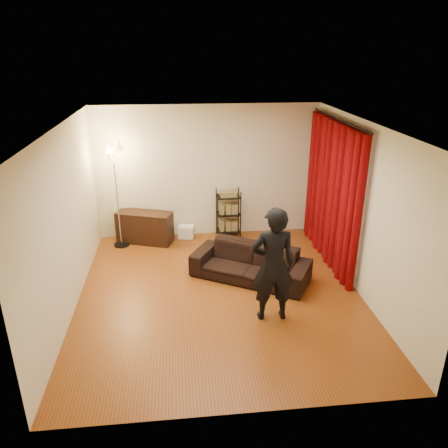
{
  "coord_description": "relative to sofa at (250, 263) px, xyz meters",
  "views": [
    {
      "loc": [
        -0.6,
        -6.09,
        3.74
      ],
      "look_at": [
        0.1,
        0.3,
        1.1
      ],
      "focal_mm": 35.0,
      "sensor_mm": 36.0,
      "label": 1
    }
  ],
  "objects": [
    {
      "name": "floor",
      "position": [
        -0.57,
        -0.45,
        -0.29
      ],
      "size": [
        5.0,
        5.0,
        0.0
      ],
      "primitive_type": "plane",
      "color": "#8D410E",
      "rests_on": "ground"
    },
    {
      "name": "floor_lamp",
      "position": [
        -2.35,
        1.61,
        0.74
      ],
      "size": [
        0.42,
        0.42,
        2.06
      ],
      "primitive_type": null,
      "rotation": [
        0.0,
        0.0,
        0.15
      ],
      "color": "silver",
      "rests_on": "ground"
    },
    {
      "name": "ceiling",
      "position": [
        -0.57,
        -0.45,
        2.41
      ],
      "size": [
        5.0,
        5.0,
        0.0
      ],
      "primitive_type": "plane",
      "rotation": [
        3.14,
        0.0,
        0.0
      ],
      "color": "white",
      "rests_on": "ground"
    },
    {
      "name": "media_cabinet",
      "position": [
        -1.88,
        1.73,
        0.03
      ],
      "size": [
        1.18,
        0.75,
        0.64
      ],
      "primitive_type": "cube",
      "rotation": [
        0.0,
        0.0,
        -0.34
      ],
      "color": "black",
      "rests_on": "ground"
    },
    {
      "name": "curtain",
      "position": [
        1.56,
        0.67,
        0.98
      ],
      "size": [
        0.22,
        2.65,
        2.55
      ],
      "primitive_type": null,
      "color": "#680505",
      "rests_on": "ground"
    },
    {
      "name": "sofa",
      "position": [
        0.0,
        0.0,
        0.0
      ],
      "size": [
        2.11,
        1.67,
        0.58
      ],
      "primitive_type": "imported",
      "rotation": [
        0.0,
        0.0,
        -0.53
      ],
      "color": "black",
      "rests_on": "ground"
    },
    {
      "name": "wall_front",
      "position": [
        -0.57,
        -2.95,
        1.06
      ],
      "size": [
        5.0,
        0.0,
        5.0
      ],
      "primitive_type": "plane",
      "rotation": [
        -1.57,
        0.0,
        0.0
      ],
      "color": "beige",
      "rests_on": "ground"
    },
    {
      "name": "wire_shelf",
      "position": [
        -0.16,
        1.82,
        0.22
      ],
      "size": [
        0.54,
        0.45,
        1.02
      ],
      "primitive_type": null,
      "rotation": [
        0.0,
        0.0,
        0.3
      ],
      "color": "black",
      "rests_on": "ground"
    },
    {
      "name": "wall_left",
      "position": [
        -2.82,
        -0.45,
        1.06
      ],
      "size": [
        0.0,
        5.0,
        5.0
      ],
      "primitive_type": "plane",
      "rotation": [
        1.57,
        0.0,
        1.57
      ],
      "color": "beige",
      "rests_on": "ground"
    },
    {
      "name": "wall_right",
      "position": [
        1.68,
        -0.45,
        1.06
      ],
      "size": [
        0.0,
        5.0,
        5.0
      ],
      "primitive_type": "plane",
      "rotation": [
        1.57,
        0.0,
        -1.57
      ],
      "color": "beige",
      "rests_on": "ground"
    },
    {
      "name": "storage_boxes",
      "position": [
        -1.04,
        1.86,
        -0.16
      ],
      "size": [
        0.35,
        0.29,
        0.26
      ],
      "primitive_type": null,
      "rotation": [
        0.0,
        0.0,
        -0.17
      ],
      "color": "white",
      "rests_on": "ground"
    },
    {
      "name": "curtain_rod",
      "position": [
        1.58,
        0.67,
        2.29
      ],
      "size": [
        0.04,
        2.65,
        0.04
      ],
      "primitive_type": "cylinder",
      "rotation": [
        1.57,
        0.0,
        0.0
      ],
      "color": "black",
      "rests_on": "wall_right"
    },
    {
      "name": "person",
      "position": [
        0.12,
        -1.17,
        0.58
      ],
      "size": [
        0.63,
        0.42,
        1.73
      ],
      "primitive_type": "imported",
      "rotation": [
        0.0,
        0.0,
        3.14
      ],
      "color": "black",
      "rests_on": "ground"
    },
    {
      "name": "wall_back",
      "position": [
        -0.57,
        2.05,
        1.06
      ],
      "size": [
        5.0,
        0.0,
        5.0
      ],
      "primitive_type": "plane",
      "rotation": [
        1.57,
        0.0,
        0.0
      ],
      "color": "beige",
      "rests_on": "ground"
    }
  ]
}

